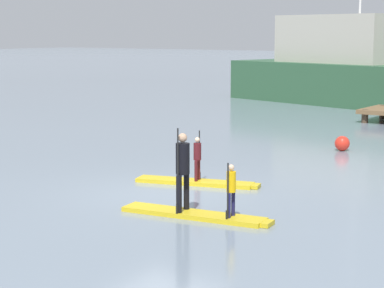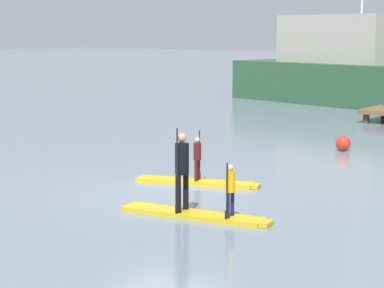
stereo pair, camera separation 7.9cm
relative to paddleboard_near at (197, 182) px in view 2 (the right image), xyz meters
name	(u,v)px [view 2 (the right image)]	position (x,y,z in m)	size (l,w,h in m)	color
ground_plane	(164,194)	(0.02, -1.43, -0.05)	(240.00, 240.00, 0.00)	gray
paddleboard_near	(197,182)	(0.00, 0.00, 0.00)	(3.21, 1.39, 0.10)	gold
paddler_child_solo	(198,156)	(0.00, 0.01, 0.67)	(0.24, 0.38, 1.26)	#4C1419
paddleboard_far	(195,215)	(1.85, -2.77, 0.00)	(3.37, 1.01, 0.10)	gold
paddler_adult	(182,167)	(1.54, -2.82, 1.00)	(0.33, 0.52, 1.79)	black
paddler_child_front	(230,188)	(2.63, -2.67, 0.66)	(0.22, 0.39, 1.15)	#19194C
fishing_boat_white_large	(359,73)	(-4.50, 21.82, 1.64)	(16.27, 8.34, 11.17)	#2D5638
mooring_buoy_mid	(343,144)	(0.95, 7.03, 0.19)	(0.49, 0.49, 0.49)	red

